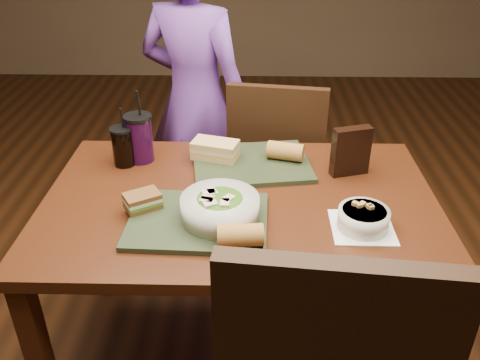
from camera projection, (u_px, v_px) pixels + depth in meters
name	position (u px, v px, depth m)	size (l,w,h in m)	color
ground	(240.00, 355.00, 2.05)	(6.00, 6.00, 0.00)	#381C0B
dining_table	(240.00, 221.00, 1.72)	(1.30, 0.85, 0.75)	#3F1C0C
chair_far	(273.00, 168.00, 2.32)	(0.47, 0.47, 0.96)	black
diner	(195.00, 102.00, 2.41)	(0.55, 0.36, 1.52)	#643491
tray_near	(198.00, 221.00, 1.55)	(0.42, 0.32, 0.02)	#262F1B
tray_far	(251.00, 164.00, 1.87)	(0.42, 0.32, 0.02)	#262F1B
salad_bowl	(220.00, 206.00, 1.53)	(0.24, 0.24, 0.08)	silver
soup_bowl	(363.00, 218.00, 1.52)	(0.19, 0.19, 0.08)	white
sandwich_near	(143.00, 201.00, 1.58)	(0.13, 0.12, 0.05)	#593819
sandwich_far	(215.00, 150.00, 1.88)	(0.18, 0.13, 0.07)	tan
baguette_near	(240.00, 235.00, 1.42)	(0.06, 0.06, 0.13)	#AD7533
baguette_far	(285.00, 151.00, 1.87)	(0.07, 0.07, 0.13)	#AD7533
cup_cola	(123.00, 146.00, 1.85)	(0.08, 0.08, 0.23)	black
cup_berry	(139.00, 138.00, 1.87)	(0.10, 0.10, 0.28)	black
chip_bag	(351.00, 151.00, 1.78)	(0.14, 0.04, 0.18)	black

